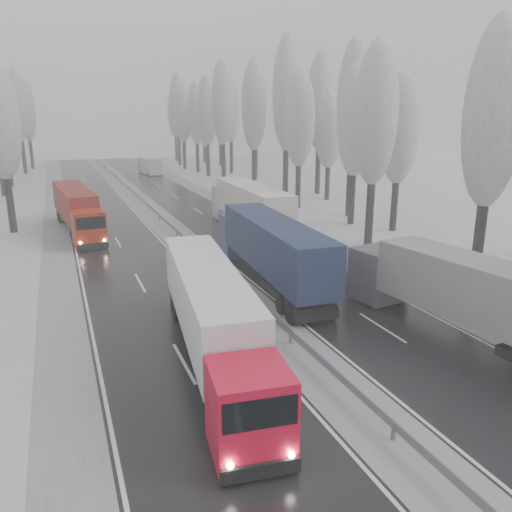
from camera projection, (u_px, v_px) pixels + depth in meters
carriageway_right at (254, 247)px, 42.01m from camera, size 7.50×200.00×0.03m
carriageway_left at (127, 260)px, 38.25m from camera, size 7.50×200.00×0.03m
median_slush at (194, 253)px, 40.13m from camera, size 3.00×200.00×0.04m
shoulder_right at (307, 242)px, 43.77m from camera, size 2.40×200.00×0.04m
shoulder_left at (58, 266)px, 36.48m from camera, size 2.40×200.00×0.04m
median_guardrail at (194, 246)px, 39.96m from camera, size 0.12×200.00×0.76m
tree_16 at (494, 115)px, 29.82m from camera, size 3.60×3.60×16.53m
tree_18 at (376, 115)px, 39.79m from camera, size 3.60×3.60×16.58m
tree_19 at (400, 130)px, 45.68m from camera, size 3.60×3.60×14.57m
tree_20 at (356, 122)px, 48.42m from camera, size 3.60×3.60×15.71m
tree_21 at (354, 103)px, 52.30m from camera, size 3.60×3.60×18.62m
tree_22 at (299, 120)px, 57.42m from camera, size 3.60×3.60×15.86m
tree_23 at (329, 132)px, 63.64m from camera, size 3.60×3.60×13.55m
tree_24 at (287, 95)px, 61.79m from camera, size 3.60×3.60×20.49m
tree_25 at (320, 102)px, 68.01m from camera, size 3.60×3.60×19.44m
tree_26 at (254, 106)px, 71.13m from camera, size 3.60×3.60×18.78m
tree_27 at (287, 112)px, 77.46m from camera, size 3.60×3.60×17.62m
tree_28 at (222, 104)px, 80.10m from camera, size 3.60×3.60×19.62m
tree_29 at (256, 110)px, 86.57m from camera, size 3.60×3.60×18.11m
tree_30 at (207, 112)px, 89.20m from camera, size 3.60×3.60×17.86m
tree_31 at (231, 109)px, 94.77m from camera, size 3.60×3.60×18.58m
tree_32 at (196, 114)px, 96.03m from camera, size 3.60×3.60×17.33m
tree_33 at (206, 124)px, 101.25m from camera, size 3.60×3.60×14.33m
tree_34 at (183, 113)px, 102.02m from camera, size 3.60×3.60×17.63m
tree_35 at (220, 111)px, 108.78m from camera, size 3.60×3.60×18.25m
tree_36 at (178, 106)px, 110.84m from camera, size 3.60×3.60×20.23m
tree_37 at (203, 117)px, 117.58m from camera, size 3.60×3.60×16.37m
tree_38 at (175, 113)px, 121.28m from camera, size 3.60×3.60×17.97m
tree_39 at (182, 118)px, 126.18m from camera, size 3.60×3.60×16.19m
tree_70 at (2, 114)px, 75.34m from camera, size 3.60×3.60×17.09m
tree_74 at (18, 105)px, 93.35m from camera, size 3.60×3.60×19.68m
tree_76 at (26, 110)px, 102.31m from camera, size 3.60×3.60×18.55m
tree_78 at (9, 107)px, 106.78m from camera, size 3.60×3.60×19.55m
truck_grey_tarp at (478, 296)px, 23.50m from camera, size 4.59×16.22×4.12m
truck_blue_box at (268, 245)px, 32.33m from camera, size 3.72×17.11×4.36m
truck_cream_box at (248, 204)px, 46.82m from camera, size 3.53×17.92×4.57m
box_truck_distant at (150, 166)px, 95.09m from camera, size 3.33×8.60×3.14m
truck_red_white at (212, 312)px, 21.75m from camera, size 4.31×15.91×4.05m
truck_red_red at (76, 207)px, 46.87m from camera, size 3.93×16.08×4.09m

